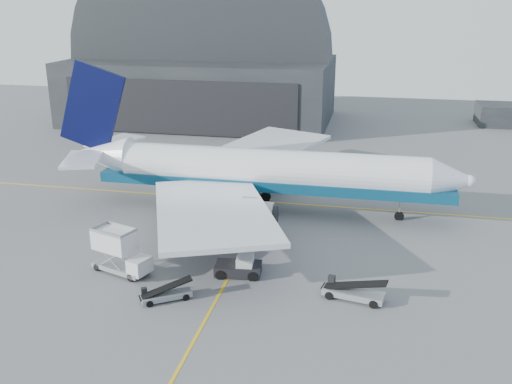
% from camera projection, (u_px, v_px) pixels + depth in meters
% --- Properties ---
extents(ground, '(200.00, 200.00, 0.00)m').
position_uv_depth(ground, '(228.00, 278.00, 49.94)').
color(ground, '#565659').
rests_on(ground, ground).
extents(taxi_lines, '(80.00, 42.12, 0.02)m').
position_uv_depth(taxi_lines, '(258.00, 225.00, 61.66)').
color(taxi_lines, gold).
rests_on(taxi_lines, ground).
extents(hangar, '(50.00, 28.30, 28.00)m').
position_uv_depth(hangar, '(202.00, 72.00, 111.25)').
color(hangar, black).
rests_on(hangar, ground).
extents(airliner, '(47.61, 46.17, 16.71)m').
position_uv_depth(airliner, '(256.00, 171.00, 64.65)').
color(airliner, white).
rests_on(airliner, ground).
extents(catering_truck, '(5.96, 3.76, 3.85)m').
position_uv_depth(catering_truck, '(119.00, 252.00, 50.50)').
color(catering_truck, gray).
rests_on(catering_truck, ground).
extents(pushback_tug, '(4.26, 2.75, 1.87)m').
position_uv_depth(pushback_tug, '(240.00, 267.00, 50.38)').
color(pushback_tug, black).
rests_on(pushback_tug, ground).
extents(belt_loader_a, '(4.18, 3.38, 1.66)m').
position_uv_depth(belt_loader_a, '(165.00, 294.00, 46.22)').
color(belt_loader_a, gray).
rests_on(belt_loader_a, ground).
extents(belt_loader_b, '(5.40, 2.64, 2.02)m').
position_uv_depth(belt_loader_b, '(353.00, 292.00, 46.36)').
color(belt_loader_b, gray).
rests_on(belt_loader_b, ground).
extents(traffic_cone, '(0.37, 0.37, 0.54)m').
position_uv_depth(traffic_cone, '(178.00, 287.00, 47.90)').
color(traffic_cone, '#EF3307').
rests_on(traffic_cone, ground).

